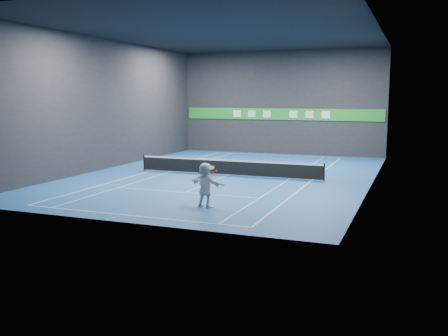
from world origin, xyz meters
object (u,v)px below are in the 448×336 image
at_px(tennis_net, 228,167).
at_px(tennis_racket, 214,172).
at_px(player, 205,185).
at_px(tennis_ball, 200,153).

xyz_separation_m(tennis_net, tennis_racket, (2.79, -9.17, 1.10)).
bearing_deg(player, tennis_racket, -156.54).
bearing_deg(tennis_racket, tennis_ball, 166.44).
xyz_separation_m(tennis_ball, tennis_net, (-2.04, 8.99, -1.93)).
bearing_deg(tennis_racket, tennis_net, 106.90).
distance_m(player, tennis_ball, 1.50).
height_order(tennis_ball, tennis_racket, tennis_ball).
relative_size(tennis_ball, tennis_racket, 0.10).
distance_m(player, tennis_racket, 0.72).
distance_m(tennis_net, tennis_racket, 9.65).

